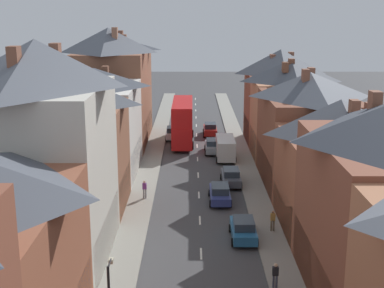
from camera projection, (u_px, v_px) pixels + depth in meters
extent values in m
cube|color=gray|center=(148.00, 169.00, 55.98)|extent=(2.20, 104.00, 0.14)
cube|color=gray|center=(246.00, 169.00, 56.00)|extent=(2.20, 104.00, 0.14)
cube|color=silver|center=(200.00, 254.00, 36.60)|extent=(0.14, 1.80, 0.01)
cube|color=silver|center=(199.00, 220.00, 42.42)|extent=(0.14, 1.80, 0.01)
cube|color=silver|center=(198.00, 195.00, 48.24)|extent=(0.14, 1.80, 0.01)
cube|color=silver|center=(197.00, 175.00, 54.06)|extent=(0.14, 1.80, 0.01)
cube|color=silver|center=(197.00, 159.00, 59.88)|extent=(0.14, 1.80, 0.01)
cube|color=silver|center=(196.00, 146.00, 65.70)|extent=(0.14, 1.80, 0.01)
cube|color=silver|center=(196.00, 135.00, 71.52)|extent=(0.14, 1.80, 0.01)
cube|color=silver|center=(195.00, 125.00, 77.34)|extent=(0.14, 1.80, 0.01)
cube|color=silver|center=(195.00, 117.00, 83.16)|extent=(0.14, 1.80, 0.01)
cube|color=silver|center=(195.00, 110.00, 88.98)|extent=(0.14, 1.80, 0.01)
cube|color=silver|center=(195.00, 104.00, 94.80)|extent=(0.14, 1.80, 0.01)
cube|color=silver|center=(194.00, 99.00, 100.62)|extent=(0.14, 1.80, 0.01)
cube|color=beige|center=(43.00, 176.00, 34.37)|extent=(8.00, 11.13, 11.64)
cube|color=maroon|center=(106.00, 237.00, 35.41)|extent=(0.12, 10.24, 3.20)
pyramid|color=#565B66|center=(34.00, 63.00, 32.61)|extent=(8.00, 11.13, 2.90)
cube|color=brown|center=(54.00, 52.00, 33.86)|extent=(0.60, 0.90, 1.11)
cube|color=brown|center=(13.00, 57.00, 29.93)|extent=(0.60, 0.90, 1.18)
cube|color=brown|center=(75.00, 158.00, 43.96)|extent=(8.00, 7.93, 8.81)
cube|color=#1E5133|center=(124.00, 190.00, 44.65)|extent=(0.12, 7.30, 3.20)
pyramid|color=#474C56|center=(71.00, 90.00, 42.60)|extent=(8.00, 7.93, 2.38)
cube|color=brown|center=(75.00, 85.00, 40.43)|extent=(0.60, 0.90, 1.41)
cube|color=brown|center=(62.00, 80.00, 43.28)|extent=(0.60, 0.90, 1.45)
cube|color=silver|center=(96.00, 131.00, 53.44)|extent=(8.00, 11.66, 8.99)
cube|color=navy|center=(136.00, 159.00, 54.15)|extent=(0.12, 10.73, 3.20)
pyramid|color=#383D47|center=(93.00, 77.00, 52.13)|extent=(8.00, 11.66, 1.78)
cube|color=brown|center=(104.00, 71.00, 52.99)|extent=(0.60, 0.90, 0.96)
cube|color=brown|center=(79.00, 74.00, 50.13)|extent=(0.60, 0.90, 1.07)
cube|color=brown|center=(110.00, 102.00, 62.74)|extent=(8.00, 8.13, 11.48)
cube|color=olive|center=(144.00, 136.00, 63.75)|extent=(0.12, 7.48, 3.20)
pyramid|color=#565B66|center=(107.00, 40.00, 61.00)|extent=(8.00, 8.13, 2.82)
cube|color=#99664C|center=(114.00, 34.00, 59.90)|extent=(0.60, 0.90, 1.48)
cube|color=brown|center=(118.00, 93.00, 70.20)|extent=(8.00, 7.21, 11.26)
cube|color=black|center=(149.00, 123.00, 71.19)|extent=(0.12, 6.64, 3.20)
pyramid|color=#383D47|center=(117.00, 43.00, 68.64)|extent=(8.00, 7.21, 1.61)
cube|color=brown|center=(120.00, 37.00, 70.31)|extent=(0.60, 0.90, 1.57)
cube|color=brown|center=(123.00, 39.00, 68.57)|extent=(0.60, 0.90, 1.14)
cube|color=olive|center=(312.00, 274.00, 30.41)|extent=(0.12, 11.03, 3.20)
cube|color=brown|center=(374.00, 101.00, 31.22)|extent=(0.60, 0.90, 1.16)
cube|color=#935138|center=(335.00, 182.00, 40.18)|extent=(8.00, 9.17, 7.32)
cube|color=#1E5133|center=(281.00, 208.00, 40.68)|extent=(0.12, 8.44, 3.20)
pyramid|color=#565B66|center=(339.00, 117.00, 38.97)|extent=(8.00, 9.17, 2.63)
cube|color=brown|center=(353.00, 111.00, 36.97)|extent=(0.60, 0.90, 1.58)
cube|color=brown|center=(369.00, 112.00, 37.12)|extent=(0.60, 0.90, 1.35)
cube|color=brown|center=(306.00, 141.00, 50.27)|extent=(8.00, 11.93, 8.51)
cube|color=black|center=(263.00, 168.00, 50.91)|extent=(0.12, 10.98, 3.20)
pyramid|color=#474C56|center=(309.00, 84.00, 48.97)|extent=(8.00, 11.93, 2.22)
cube|color=brown|center=(304.00, 77.00, 47.73)|extent=(0.60, 0.90, 1.50)
cube|color=brown|center=(310.00, 74.00, 50.79)|extent=(0.60, 0.90, 1.31)
cube|color=#B2704C|center=(288.00, 120.00, 59.58)|extent=(8.00, 7.27, 8.60)
cube|color=navy|center=(252.00, 144.00, 60.23)|extent=(0.12, 6.69, 3.20)
pyramid|color=#474C56|center=(290.00, 71.00, 58.24)|extent=(8.00, 7.27, 2.43)
cube|color=brown|center=(290.00, 65.00, 57.82)|extent=(0.60, 0.90, 1.32)
cube|color=brown|center=(284.00, 67.00, 56.58)|extent=(0.60, 0.90, 1.08)
cube|color=brown|center=(278.00, 108.00, 66.67)|extent=(8.00, 7.35, 8.62)
cube|color=navy|center=(246.00, 130.00, 67.32)|extent=(0.12, 6.76, 3.20)
pyramid|color=#565B66|center=(280.00, 62.00, 65.26)|extent=(8.00, 7.35, 3.00)
cube|color=brown|center=(271.00, 58.00, 64.91)|extent=(0.60, 0.90, 0.92)
cube|color=brown|center=(290.00, 56.00, 65.90)|extent=(0.60, 0.90, 1.12)
cube|color=red|center=(182.00, 130.00, 66.61)|extent=(2.44, 10.80, 2.50)
cube|color=red|center=(182.00, 112.00, 66.02)|extent=(2.44, 10.58, 2.30)
cube|color=red|center=(182.00, 102.00, 65.73)|extent=(2.39, 10.37, 0.10)
cube|color=#28333D|center=(182.00, 120.00, 71.75)|extent=(2.20, 0.10, 1.20)
cube|color=#28333D|center=(182.00, 103.00, 71.19)|extent=(2.20, 0.10, 1.10)
cube|color=#28333D|center=(172.00, 129.00, 66.54)|extent=(0.06, 9.18, 0.90)
cube|color=#28333D|center=(172.00, 111.00, 66.00)|extent=(0.06, 9.18, 0.90)
cube|color=yellow|center=(182.00, 97.00, 70.99)|extent=(1.34, 0.08, 0.32)
cylinder|color=black|center=(173.00, 133.00, 70.13)|extent=(0.30, 1.00, 1.00)
cylinder|color=black|center=(191.00, 133.00, 70.13)|extent=(0.30, 1.00, 1.00)
cylinder|color=black|center=(171.00, 145.00, 64.00)|extent=(0.30, 1.00, 1.00)
cylinder|color=black|center=(191.00, 145.00, 64.01)|extent=(0.30, 1.00, 1.00)
cube|color=#4C515B|center=(230.00, 178.00, 51.06)|extent=(1.70, 4.38, 0.69)
cube|color=#28333D|center=(230.00, 172.00, 50.69)|extent=(1.46, 2.19, 0.60)
cylinder|color=black|center=(220.00, 177.00, 52.46)|extent=(0.20, 0.62, 0.62)
cylinder|color=black|center=(238.00, 177.00, 52.47)|extent=(0.20, 0.62, 0.62)
cylinder|color=black|center=(222.00, 186.00, 49.83)|extent=(0.20, 0.62, 0.62)
cylinder|color=black|center=(240.00, 186.00, 49.83)|extent=(0.20, 0.62, 0.62)
cube|color=silver|center=(172.00, 134.00, 69.07)|extent=(1.70, 3.98, 0.72)
cube|color=#28333D|center=(172.00, 129.00, 68.72)|extent=(1.46, 1.99, 0.60)
cylinder|color=black|center=(166.00, 135.00, 70.35)|extent=(0.20, 0.62, 0.62)
cylinder|color=black|center=(179.00, 135.00, 70.36)|extent=(0.20, 0.62, 0.62)
cylinder|color=black|center=(165.00, 139.00, 67.96)|extent=(0.20, 0.62, 0.62)
cylinder|color=black|center=(178.00, 139.00, 67.96)|extent=(0.20, 0.62, 0.62)
cube|color=gray|center=(212.00, 147.00, 62.41)|extent=(1.70, 4.35, 0.74)
cube|color=#28333D|center=(212.00, 142.00, 62.03)|extent=(1.46, 2.17, 0.60)
cylinder|color=black|center=(204.00, 147.00, 63.80)|extent=(0.20, 0.62, 0.62)
cylinder|color=black|center=(218.00, 147.00, 63.81)|extent=(0.20, 0.62, 0.62)
cylinder|color=black|center=(205.00, 153.00, 61.19)|extent=(0.20, 0.62, 0.62)
cylinder|color=black|center=(220.00, 153.00, 61.19)|extent=(0.20, 0.62, 0.62)
cube|color=navy|center=(219.00, 195.00, 46.44)|extent=(1.70, 4.42, 0.67)
cube|color=#28333D|center=(219.00, 188.00, 46.07)|extent=(1.46, 2.21, 0.60)
cylinder|color=black|center=(209.00, 193.00, 47.85)|extent=(0.20, 0.62, 0.62)
cylinder|color=black|center=(228.00, 193.00, 47.85)|extent=(0.20, 0.62, 0.62)
cylinder|color=black|center=(210.00, 204.00, 45.19)|extent=(0.20, 0.62, 0.62)
cylinder|color=black|center=(230.00, 204.00, 45.19)|extent=(0.20, 0.62, 0.62)
cube|color=maroon|center=(209.00, 130.00, 71.14)|extent=(1.70, 4.30, 0.78)
cube|color=#28333D|center=(209.00, 125.00, 70.76)|extent=(1.46, 2.15, 0.60)
cylinder|color=black|center=(203.00, 131.00, 72.52)|extent=(0.20, 0.62, 0.62)
cylinder|color=black|center=(215.00, 131.00, 72.53)|extent=(0.20, 0.62, 0.62)
cylinder|color=black|center=(203.00, 135.00, 69.94)|extent=(0.20, 0.62, 0.62)
cylinder|color=black|center=(216.00, 135.00, 69.94)|extent=(0.20, 0.62, 0.62)
cube|color=#236093|center=(242.00, 231.00, 38.79)|extent=(1.70, 4.08, 0.71)
cube|color=#28333D|center=(243.00, 223.00, 38.43)|extent=(1.46, 2.04, 0.60)
cylinder|color=black|center=(229.00, 228.00, 40.10)|extent=(0.20, 0.62, 0.62)
cylinder|color=black|center=(252.00, 228.00, 40.10)|extent=(0.20, 0.62, 0.62)
cylinder|color=black|center=(232.00, 242.00, 37.65)|extent=(0.20, 0.62, 0.62)
cylinder|color=black|center=(256.00, 242.00, 37.65)|extent=(0.20, 0.62, 0.62)
cube|color=silver|center=(224.00, 147.00, 59.52)|extent=(1.96, 5.20, 2.10)
cube|color=#28333D|center=(223.00, 139.00, 61.92)|extent=(1.76, 0.10, 0.90)
cylinder|color=black|center=(215.00, 152.00, 61.27)|extent=(0.24, 0.72, 0.72)
cylinder|color=black|center=(232.00, 152.00, 61.28)|extent=(0.24, 0.72, 0.72)
cylinder|color=black|center=(216.00, 160.00, 58.25)|extent=(0.24, 0.72, 0.72)
cylinder|color=black|center=(234.00, 160.00, 58.25)|extent=(0.24, 0.72, 0.72)
cylinder|color=#3D4256|center=(273.00, 282.00, 31.70)|extent=(0.14, 0.14, 0.84)
cylinder|color=#3D4256|center=(276.00, 282.00, 31.70)|extent=(0.14, 0.14, 0.84)
cube|color=black|center=(275.00, 271.00, 31.53)|extent=(0.36, 0.22, 0.54)
sphere|color=beige|center=(275.00, 265.00, 31.44)|extent=(0.22, 0.22, 0.22)
cylinder|color=brown|center=(270.00, 225.00, 39.98)|extent=(0.14, 0.14, 0.84)
cylinder|color=brown|center=(273.00, 225.00, 39.98)|extent=(0.14, 0.14, 0.84)
cube|color=#A87A38|center=(272.00, 217.00, 39.81)|extent=(0.36, 0.22, 0.54)
sphere|color=#9E7051|center=(272.00, 212.00, 39.71)|extent=(0.22, 0.22, 0.22)
cylinder|color=gray|center=(143.00, 194.00, 46.92)|extent=(0.14, 0.14, 0.84)
cylinder|color=gray|center=(145.00, 194.00, 46.92)|extent=(0.14, 0.14, 0.84)
cube|color=#723384|center=(144.00, 186.00, 46.75)|extent=(0.36, 0.22, 0.54)
sphere|color=beige|center=(144.00, 182.00, 46.66)|extent=(0.22, 0.22, 0.22)
cylinder|color=black|center=(109.00, 264.00, 23.43)|extent=(0.08, 0.90, 0.08)
cube|color=beige|center=(110.00, 261.00, 23.88)|extent=(0.20, 0.32, 0.20)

